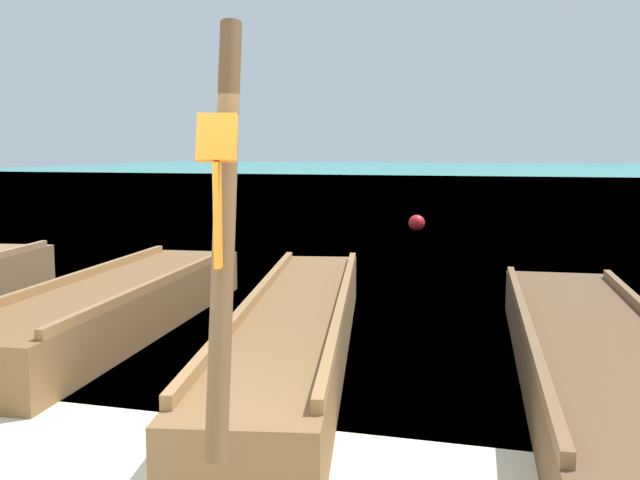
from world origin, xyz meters
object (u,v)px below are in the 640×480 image
(longtail_boat_violet_ribbon, at_px, (118,306))
(mooring_buoy_near, at_px, (417,223))
(longtail_boat_pink_ribbon, at_px, (595,360))
(longtail_boat_orange_ribbon, at_px, (297,333))

(longtail_boat_violet_ribbon, bearing_deg, mooring_buoy_near, 80.92)
(longtail_boat_pink_ribbon, relative_size, mooring_buoy_near, 16.46)
(longtail_boat_violet_ribbon, distance_m, mooring_buoy_near, 12.11)
(longtail_boat_orange_ribbon, distance_m, mooring_buoy_near, 12.67)
(longtail_boat_violet_ribbon, relative_size, mooring_buoy_near, 14.22)
(mooring_buoy_near, bearing_deg, longtail_boat_orange_ribbon, -87.31)
(longtail_boat_violet_ribbon, height_order, longtail_boat_orange_ribbon, longtail_boat_orange_ribbon)
(longtail_boat_violet_ribbon, xyz_separation_m, mooring_buoy_near, (1.91, 11.95, -0.09))
(longtail_boat_violet_ribbon, height_order, longtail_boat_pink_ribbon, longtail_boat_pink_ribbon)
(longtail_boat_pink_ribbon, bearing_deg, mooring_buoy_near, 105.26)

